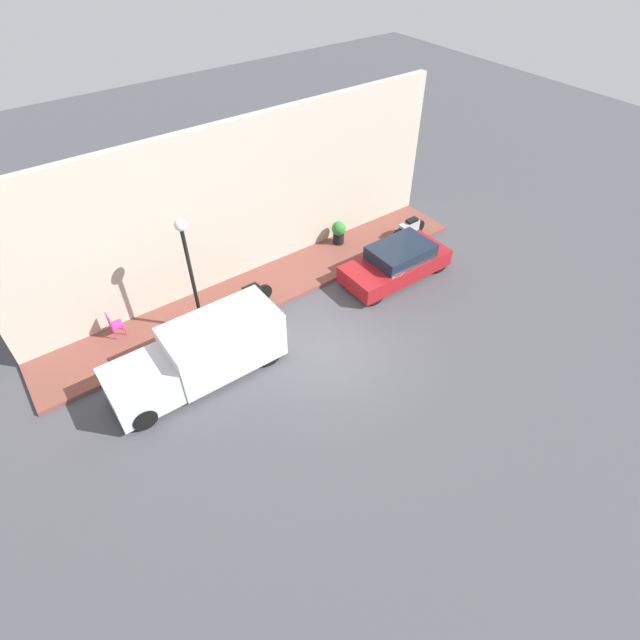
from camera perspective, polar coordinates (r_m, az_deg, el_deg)
name	(u,v)px	position (r m, az deg, el deg)	size (l,w,h in m)	color
ground_plane	(334,354)	(16.50, 1.58, -3.88)	(60.00, 60.00, 0.00)	#47474C
sidewalk	(266,287)	(19.08, -6.16, 3.80)	(2.36, 17.03, 0.14)	brown
building_facade	(241,204)	(18.43, -9.05, 12.97)	(0.30, 17.03, 5.97)	beige
parked_car	(397,262)	(19.45, 8.74, 6.54)	(1.84, 4.29, 1.33)	maroon
delivery_van	(199,354)	(15.60, -13.62, -3.85)	(1.84, 5.39, 1.86)	silver
scooter_silver	(409,228)	(21.68, 10.14, 10.32)	(0.30, 1.79, 0.83)	#B7B7BF
motorcycle_black	(248,296)	(17.86, -8.21, 2.68)	(0.30, 1.94, 0.87)	black
streetlamp	(187,256)	(15.73, -14.94, 7.12)	(0.38, 0.38, 4.31)	black
potted_plant	(339,232)	(20.95, 2.15, 10.06)	(0.59, 0.59, 0.98)	black
cafe_chair	(113,324)	(17.91, -22.54, -0.38)	(0.40, 0.40, 0.95)	#D8338C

